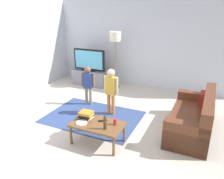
# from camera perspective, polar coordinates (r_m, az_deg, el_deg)

# --- Properties ---
(ground) EXTENTS (7.80, 7.80, 0.00)m
(ground) POSITION_cam_1_polar(r_m,az_deg,el_deg) (5.10, -2.84, -9.02)
(ground) COLOR beige
(wall_back) EXTENTS (6.00, 0.12, 2.70)m
(wall_back) POSITION_cam_1_polar(r_m,az_deg,el_deg) (7.32, 8.01, 11.22)
(wall_back) COLOR silver
(wall_back) RESTS_ON ground
(area_rug) EXTENTS (2.20, 1.60, 0.01)m
(area_rug) POSITION_cam_1_polar(r_m,az_deg,el_deg) (5.45, -4.84, -6.95)
(area_rug) COLOR #33477A
(area_rug) RESTS_ON ground
(tv_stand) EXTENTS (1.20, 0.44, 0.50)m
(tv_stand) POSITION_cam_1_polar(r_m,az_deg,el_deg) (7.57, -5.60, 3.02)
(tv_stand) COLOR slate
(tv_stand) RESTS_ON ground
(tv) EXTENTS (1.10, 0.28, 0.71)m
(tv) POSITION_cam_1_polar(r_m,az_deg,el_deg) (7.39, -5.85, 7.44)
(tv) COLOR black
(tv) RESTS_ON tv_stand
(couch) EXTENTS (0.80, 1.80, 0.86)m
(couch) POSITION_cam_1_polar(r_m,az_deg,el_deg) (5.01, 20.34, -7.24)
(couch) COLOR brown
(couch) RESTS_ON ground
(floor_lamp) EXTENTS (0.36, 0.36, 1.78)m
(floor_lamp) POSITION_cam_1_polar(r_m,az_deg,el_deg) (7.03, 0.85, 12.64)
(floor_lamp) COLOR #262626
(floor_lamp) RESTS_ON ground
(child_near_tv) EXTENTS (0.34, 0.19, 1.06)m
(child_near_tv) POSITION_cam_1_polar(r_m,az_deg,el_deg) (5.92, -6.14, 1.90)
(child_near_tv) COLOR gray
(child_near_tv) RESTS_ON ground
(child_center) EXTENTS (0.38, 0.19, 1.15)m
(child_center) POSITION_cam_1_polar(r_m,az_deg,el_deg) (5.31, -0.27, 0.47)
(child_center) COLOR orange
(child_center) RESTS_ON ground
(coffee_table) EXTENTS (1.00, 0.60, 0.42)m
(coffee_table) POSITION_cam_1_polar(r_m,az_deg,el_deg) (4.33, -3.70, -9.19)
(coffee_table) COLOR brown
(coffee_table) RESTS_ON ground
(book_stack) EXTENTS (0.26, 0.24, 0.15)m
(book_stack) POSITION_cam_1_polar(r_m,az_deg,el_deg) (4.49, -6.59, -6.38)
(book_stack) COLOR white
(book_stack) RESTS_ON coffee_table
(bottle) EXTENTS (0.06, 0.06, 0.30)m
(bottle) POSITION_cam_1_polar(r_m,az_deg,el_deg) (4.07, -1.80, -8.50)
(bottle) COLOR #4C3319
(bottle) RESTS_ON coffee_table
(tv_remote) EXTENTS (0.17, 0.13, 0.02)m
(tv_remote) POSITION_cam_1_polar(r_m,az_deg,el_deg) (4.38, -2.39, -7.96)
(tv_remote) COLOR black
(tv_remote) RESTS_ON coffee_table
(soda_can) EXTENTS (0.07, 0.07, 0.12)m
(soda_can) POSITION_cam_1_polar(r_m,az_deg,el_deg) (4.24, 0.77, -8.22)
(soda_can) COLOR red
(soda_can) RESTS_ON coffee_table
(plate) EXTENTS (0.22, 0.22, 0.02)m
(plate) POSITION_cam_1_polar(r_m,az_deg,el_deg) (4.34, -7.77, -8.43)
(plate) COLOR white
(plate) RESTS_ON coffee_table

